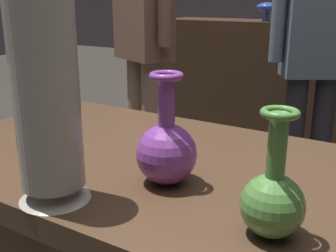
# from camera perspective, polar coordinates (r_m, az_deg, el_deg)

# --- Properties ---
(vase_centerpiece) EXTENTS (0.12, 0.12, 0.22)m
(vase_centerpiece) POSITION_cam_1_polar(r_m,az_deg,el_deg) (0.80, -0.22, -3.19)
(vase_centerpiece) COLOR #7A388E
(vase_centerpiece) RESTS_ON display_plinth
(vase_tall_behind) EXTENTS (0.13, 0.13, 0.36)m
(vase_tall_behind) POSITION_cam_1_polar(r_m,az_deg,el_deg) (0.73, -16.28, 2.74)
(vase_tall_behind) COLOR gray
(vase_tall_behind) RESTS_ON display_plinth
(vase_right_accent) EXTENTS (0.10, 0.10, 0.20)m
(vase_right_accent) POSITION_cam_1_polar(r_m,az_deg,el_deg) (0.65, 14.24, -9.64)
(vase_right_accent) COLOR #477A38
(vase_right_accent) RESTS_ON display_plinth
(shelf_vase_left) EXTENTS (0.15, 0.15, 0.13)m
(shelf_vase_left) POSITION_cam_1_polar(r_m,az_deg,el_deg) (3.03, 13.50, 15.57)
(shelf_vase_left) COLOR #2D429E
(shelf_vase_left) RESTS_ON back_display_shelf
(visitor_center_back) EXTENTS (0.41, 0.32, 1.55)m
(visitor_center_back) POSITION_cam_1_polar(r_m,az_deg,el_deg) (2.23, 19.73, 10.02)
(visitor_center_back) COLOR #232328
(visitor_center_back) RESTS_ON ground_plane
(visitor_near_left) EXTENTS (0.43, 0.30, 1.71)m
(visitor_near_left) POSITION_cam_1_polar(r_m,az_deg,el_deg) (2.17, -3.42, 13.60)
(visitor_near_left) COLOR #846B56
(visitor_near_left) RESTS_ON ground_plane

